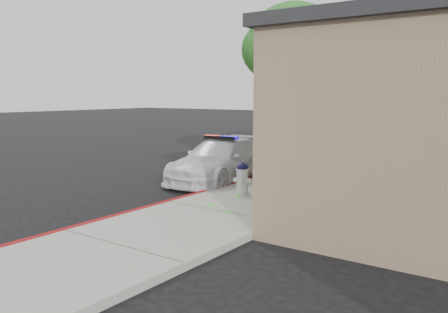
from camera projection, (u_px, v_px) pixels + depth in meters
ground at (165, 207)px, 11.67m from camera, size 120.00×120.00×0.00m
sidewalk at (280, 191)px, 13.15m from camera, size 3.20×60.00×0.15m
red_curb at (235, 185)px, 14.04m from camera, size 0.14×60.00×0.16m
police_car at (221, 160)px, 15.01m from camera, size 2.38×4.84×1.47m
fire_hydrant at (242, 178)px, 12.33m from camera, size 0.50×0.43×0.87m
street_tree_near at (294, 47)px, 14.48m from camera, size 3.12×2.98×5.46m
street_tree_mid at (299, 51)px, 15.19m from camera, size 2.80×2.92×5.35m
street_tree_far at (348, 63)px, 18.84m from camera, size 2.96×2.72×5.15m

